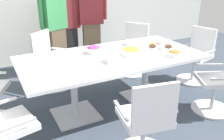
{
  "coord_description": "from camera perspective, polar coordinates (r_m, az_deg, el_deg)",
  "views": [
    {
      "loc": [
        -1.45,
        -2.76,
        1.82
      ],
      "look_at": [
        0.0,
        0.0,
        0.55
      ],
      "focal_mm": 39.94,
      "sensor_mm": 36.0,
      "label": 1
    }
  ],
  "objects": [
    {
      "name": "office_chair_5",
      "position": [
        2.61,
        -23.7,
        -12.8
      ],
      "size": [
        0.64,
        0.64,
        0.91
      ],
      "rotation": [
        0.0,
        0.0,
        -1.36
      ],
      "color": "silver",
      "rests_on": "ground"
    },
    {
      "name": "office_chair_6",
      "position": [
        2.51,
        7.79,
        -12.28
      ],
      "size": [
        0.63,
        0.63,
        0.91
      ],
      "rotation": [
        0.0,
        0.0,
        -0.19
      ],
      "color": "silver",
      "rests_on": "ground"
    },
    {
      "name": "ground_plane",
      "position": [
        3.61,
        0.0,
        -8.18
      ],
      "size": [
        10.0,
        10.0,
        0.01
      ],
      "primitive_type": "cube",
      "color": "#3D4754"
    },
    {
      "name": "snack_bowl_candy_mix",
      "position": [
        3.4,
        -4.21,
        4.75
      ],
      "size": [
        0.2,
        0.2,
        0.11
      ],
      "color": "white",
      "rests_on": "conference_table"
    },
    {
      "name": "plate_stack",
      "position": [
        3.8,
        4.5,
        6.18
      ],
      "size": [
        0.24,
        0.24,
        0.05
      ],
      "color": "white",
      "rests_on": "conference_table"
    },
    {
      "name": "napkin_pile",
      "position": [
        3.06,
        -0.13,
        2.53
      ],
      "size": [
        0.17,
        0.17,
        0.08
      ],
      "primitive_type": "cube",
      "color": "white",
      "rests_on": "conference_table"
    },
    {
      "name": "snack_bowl_chips_yellow",
      "position": [
        3.32,
        4.45,
        4.29
      ],
      "size": [
        0.25,
        0.25,
        0.11
      ],
      "color": "white",
      "rests_on": "conference_table"
    },
    {
      "name": "person_standing_1",
      "position": [
        4.75,
        -10.25,
        10.3
      ],
      "size": [
        0.61,
        0.26,
        1.68
      ],
      "rotation": [
        0.0,
        0.0,
        -3.06
      ],
      "color": "black",
      "rests_on": "ground"
    },
    {
      "name": "person_standing_0",
      "position": [
        4.59,
        -12.97,
        10.13
      ],
      "size": [
        0.59,
        0.38,
        1.74
      ],
      "rotation": [
        0.0,
        0.0,
        -2.73
      ],
      "color": "brown",
      "rests_on": "ground"
    },
    {
      "name": "office_chair_3",
      "position": [
        4.14,
        -13.85,
        1.53
      ],
      "size": [
        0.76,
        0.76,
        0.91
      ],
      "rotation": [
        0.0,
        0.0,
        -2.43
      ],
      "color": "silver",
      "rests_on": "ground"
    },
    {
      "name": "office_chair_2",
      "position": [
        4.6,
        4.91,
        4.19
      ],
      "size": [
        0.75,
        0.75,
        0.91
      ],
      "rotation": [
        0.0,
        0.0,
        -4.09
      ],
      "color": "silver",
      "rests_on": "ground"
    },
    {
      "name": "snack_bowl_pretzels",
      "position": [
        3.37,
        14.11,
        3.74
      ],
      "size": [
        0.18,
        0.18,
        0.08
      ],
      "color": "white",
      "rests_on": "conference_table"
    },
    {
      "name": "office_chair_1",
      "position": [
        4.49,
        18.69,
        2.63
      ],
      "size": [
        0.66,
        0.66,
        0.91
      ],
      "rotation": [
        0.0,
        0.0,
        -4.46
      ],
      "color": "silver",
      "rests_on": "ground"
    },
    {
      "name": "office_chair_0",
      "position": [
        3.61,
        23.37,
        -2.82
      ],
      "size": [
        0.72,
        0.72,
        0.91
      ],
      "rotation": [
        0.0,
        0.0,
        1.11
      ],
      "color": "silver",
      "rests_on": "ground"
    },
    {
      "name": "person_standing_2",
      "position": [
        4.8,
        -4.82,
        11.6
      ],
      "size": [
        0.61,
        0.32,
        1.8
      ],
      "rotation": [
        0.0,
        0.0,
        -3.38
      ],
      "color": "brown",
      "rests_on": "ground"
    },
    {
      "name": "conference_table",
      "position": [
        3.34,
        0.0,
        1.19
      ],
      "size": [
        2.4,
        1.2,
        0.75
      ],
      "color": "silver",
      "rests_on": "ground"
    },
    {
      "name": "donut_platter",
      "position": [
        3.75,
        11.01,
        5.48
      ],
      "size": [
        0.36,
        0.35,
        0.04
      ],
      "color": "white",
      "rests_on": "conference_table"
    }
  ]
}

